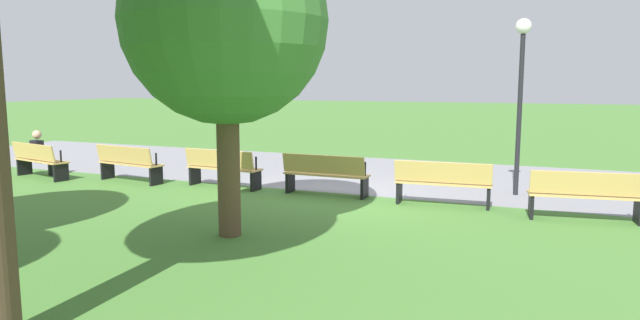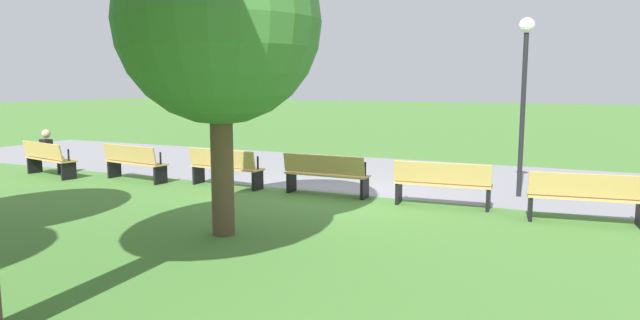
# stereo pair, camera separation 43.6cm
# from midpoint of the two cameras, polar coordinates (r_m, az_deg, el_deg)

# --- Properties ---
(ground_plane) EXTENTS (120.00, 120.00, 0.00)m
(ground_plane) POSITION_cam_midpoint_polar(r_m,az_deg,el_deg) (12.00, -0.39, -3.58)
(ground_plane) COLOR #477A33
(path_paving) EXTENTS (29.44, 5.88, 0.01)m
(path_paving) POSITION_cam_midpoint_polar(r_m,az_deg,el_deg) (14.94, 4.46, -1.33)
(path_paving) COLOR gray
(path_paving) RESTS_ON ground
(bench_0) EXTENTS (1.89, 0.85, 0.89)m
(bench_0) POSITION_cam_midpoint_polar(r_m,az_deg,el_deg) (15.77, -27.40, 0.03)
(bench_0) COLOR tan
(bench_0) RESTS_ON ground
(bench_1) EXTENTS (1.88, 0.72, 0.89)m
(bench_1) POSITION_cam_midpoint_polar(r_m,az_deg,el_deg) (14.29, -19.74, -0.27)
(bench_1) COLOR tan
(bench_1) RESTS_ON ground
(bench_2) EXTENTS (1.86, 0.60, 0.89)m
(bench_2) POSITION_cam_midpoint_polar(r_m,az_deg,el_deg) (12.96, -10.85, -0.73)
(bench_2) COLOR tan
(bench_2) RESTS_ON ground
(bench_3) EXTENTS (1.83, 0.47, 0.89)m
(bench_3) POSITION_cam_midpoint_polar(r_m,az_deg,el_deg) (11.85, -0.53, -1.39)
(bench_3) COLOR tan
(bench_3) RESTS_ON ground
(bench_4) EXTENTS (1.86, 0.60, 0.89)m
(bench_4) POSITION_cam_midpoint_polar(r_m,az_deg,el_deg) (11.03, 11.28, -2.24)
(bench_4) COLOR tan
(bench_4) RESTS_ON ground
(bench_5) EXTENTS (1.88, 0.72, 0.89)m
(bench_5) POSITION_cam_midpoint_polar(r_m,az_deg,el_deg) (10.56, 24.30, -3.23)
(bench_5) COLOR tan
(bench_5) RESTS_ON ground
(person_seated) EXTENTS (0.41, 0.57, 1.20)m
(person_seated) POSITION_cam_midpoint_polar(r_m,az_deg,el_deg) (15.94, -27.22, 0.70)
(person_seated) COLOR black
(person_seated) RESTS_ON ground
(tree_1) EXTENTS (3.11, 3.11, 4.85)m
(tree_1) POSITION_cam_midpoint_polar(r_m,az_deg,el_deg) (8.77, -11.05, 13.58)
(tree_1) COLOR brown
(tree_1) RESTS_ON ground
(lamp_post) EXTENTS (0.32, 0.32, 3.69)m
(lamp_post) POSITION_cam_midpoint_polar(r_m,az_deg,el_deg) (12.43, 18.85, 8.46)
(lamp_post) COLOR black
(lamp_post) RESTS_ON ground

